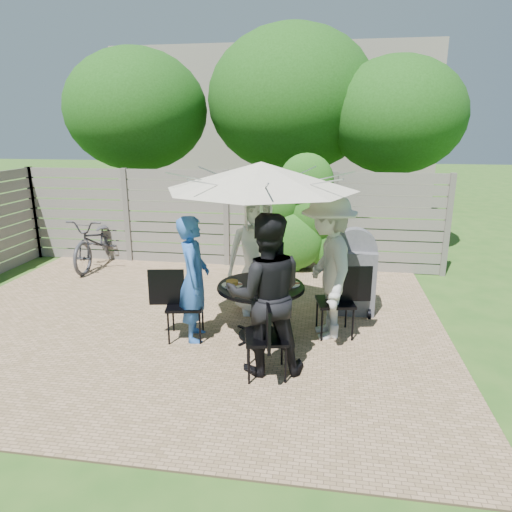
% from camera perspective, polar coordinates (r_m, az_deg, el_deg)
% --- Properties ---
extents(backyard_envelope, '(60.00, 60.00, 5.00)m').
position_cam_1_polar(backyard_envelope, '(15.73, 2.52, 15.83)').
color(backyard_envelope, '#2B581B').
rests_on(backyard_envelope, ground).
extents(patio_table, '(1.28, 1.28, 0.71)m').
position_cam_1_polar(patio_table, '(5.78, 0.61, -5.65)').
color(patio_table, black).
rests_on(patio_table, ground).
extents(umbrella, '(2.71, 2.71, 2.22)m').
position_cam_1_polar(umbrella, '(5.40, 0.66, 9.99)').
color(umbrella, silver).
rests_on(umbrella, ground).
extents(chair_back, '(0.54, 0.71, 0.94)m').
position_cam_1_polar(chair_back, '(6.76, 0.11, -4.32)').
color(chair_back, black).
rests_on(chair_back, ground).
extents(person_back, '(0.95, 0.72, 1.74)m').
position_cam_1_polar(person_back, '(6.45, 0.18, 0.18)').
color(person_back, white).
rests_on(person_back, ground).
extents(chair_left, '(0.70, 0.52, 0.93)m').
position_cam_1_polar(chair_left, '(5.89, -8.91, -7.70)').
color(chair_left, black).
rests_on(chair_left, ground).
extents(person_left, '(0.49, 0.65, 1.60)m').
position_cam_1_polar(person_left, '(5.69, -7.77, -2.90)').
color(person_left, '#295BB1').
rests_on(person_left, ground).
extents(chair_front, '(0.52, 0.70, 0.92)m').
position_cam_1_polar(chair_front, '(4.99, 1.28, -12.03)').
color(chair_front, black).
rests_on(chair_front, ground).
extents(person_front, '(0.98, 0.84, 1.78)m').
position_cam_1_polar(person_front, '(4.86, 1.21, -4.90)').
color(person_front, black).
rests_on(person_front, ground).
extents(chair_right, '(0.71, 0.52, 0.94)m').
position_cam_1_polar(chair_right, '(5.99, 9.94, -7.29)').
color(chair_right, black).
rests_on(chair_right, ground).
extents(person_right, '(0.92, 1.31, 1.86)m').
position_cam_1_polar(person_right, '(5.74, 8.92, -1.40)').
color(person_right, silver).
rests_on(person_right, ground).
extents(plate_back, '(0.26, 0.26, 0.06)m').
position_cam_1_polar(plate_back, '(6.04, 0.41, -2.29)').
color(plate_back, white).
rests_on(plate_back, patio_table).
extents(plate_left, '(0.26, 0.26, 0.06)m').
position_cam_1_polar(plate_left, '(5.69, -3.01, -3.48)').
color(plate_left, white).
rests_on(plate_left, patio_table).
extents(plate_front, '(0.26, 0.26, 0.06)m').
position_cam_1_polar(plate_front, '(5.36, 0.85, -4.69)').
color(plate_front, white).
rests_on(plate_front, patio_table).
extents(plate_right, '(0.26, 0.26, 0.06)m').
position_cam_1_polar(plate_right, '(5.73, 4.22, -3.35)').
color(plate_right, white).
rests_on(plate_right, patio_table).
extents(glass_back, '(0.07, 0.07, 0.14)m').
position_cam_1_polar(glass_back, '(5.92, -0.55, -2.19)').
color(glass_back, silver).
rests_on(glass_back, patio_table).
extents(glass_front, '(0.07, 0.07, 0.14)m').
position_cam_1_polar(glass_front, '(5.44, 1.89, -3.85)').
color(glass_front, silver).
rests_on(glass_front, patio_table).
extents(glass_right, '(0.07, 0.07, 0.14)m').
position_cam_1_polar(glass_right, '(5.80, 3.12, -2.61)').
color(glass_right, silver).
rests_on(glass_right, patio_table).
extents(syrup_jug, '(0.09, 0.09, 0.16)m').
position_cam_1_polar(syrup_jug, '(5.72, -0.01, -2.74)').
color(syrup_jug, '#59280C').
rests_on(syrup_jug, patio_table).
extents(coffee_cup, '(0.08, 0.08, 0.12)m').
position_cam_1_polar(coffee_cup, '(5.90, 1.46, -2.37)').
color(coffee_cup, '#C6B293').
rests_on(coffee_cup, patio_table).
extents(bicycle, '(0.73, 1.90, 0.98)m').
position_cam_1_polar(bicycle, '(9.28, -19.14, 1.76)').
color(bicycle, '#333338').
rests_on(bicycle, ground).
extents(bbq_grill, '(0.62, 0.48, 1.25)m').
position_cam_1_polar(bbq_grill, '(6.68, 12.05, -2.29)').
color(bbq_grill, '#5E5D63').
rests_on(bbq_grill, ground).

